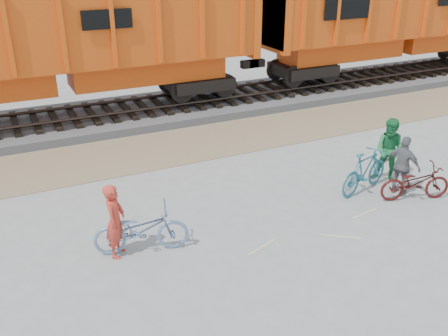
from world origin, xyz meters
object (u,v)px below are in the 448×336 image
Objects in this scene: hopper_car_center at (57,42)px; person_woman at (403,166)px; hopper_car_right at (399,16)px; person_solo at (115,221)px; bicycle_teal at (365,171)px; bicycle_blue at (141,230)px; bicycle_maroon at (415,182)px; person_man at (390,151)px.

hopper_car_center is 11.69m from person_woman.
hopper_car_center is 1.00× the size of hopper_car_right.
person_solo is at bearing 66.41° from person_woman.
bicycle_blue is at bearing 76.03° from bicycle_teal.
bicycle_blue is 1.23× the size of person_solo.
bicycle_maroon is 7.54m from person_solo.
bicycle_blue is (-14.93, -8.81, -2.48)m from hopper_car_right.
hopper_car_center is at bearing 19.81° from bicycle_teal.
hopper_car_center is 10.87m from bicycle_teal.
person_man reaches higher than person_solo.
bicycle_maroon is at bearing -53.51° from hopper_car_center.
bicycle_blue is at bearing -149.45° from hopper_car_right.
hopper_car_right is at bearing -30.73° from person_solo.
person_woman is at bearing -78.38° from bicycle_blue.
person_woman is (6.88, -0.32, 0.27)m from bicycle_blue.
person_woman is (-8.05, -9.13, -2.21)m from hopper_car_right.
person_solo is (-0.43, -8.71, -2.19)m from hopper_car_center.
hopper_car_right is 17.86m from person_solo.
bicycle_maroon is (0.85, -0.94, -0.09)m from bicycle_teal.
person_solo is at bearing -150.55° from hopper_car_right.
person_man is 0.78m from person_woman.
hopper_car_right is at bearing -21.66° from bicycle_maroon.
hopper_car_center reaches higher than person_woman.
person_solo is at bearing -125.40° from person_man.
person_man is (7.13, 0.42, 0.37)m from bicycle_blue.
hopper_car_center reaches higher than person_solo.
person_man is at bearing 10.85° from bicycle_maroon.
bicycle_teal is at bearing -54.20° from hopper_car_center.
person_solo is (-15.43, -8.71, -2.19)m from hopper_car_right.
hopper_car_center is 12.13m from bicycle_maroon.
hopper_car_center is 7.80× the size of person_man.
person_man is 1.12× the size of person_woman.
person_solo is at bearing 92.99° from bicycle_blue.
bicycle_blue is at bearing 102.24° from bicycle_maroon.
bicycle_blue is 1.11× the size of person_man.
hopper_car_right reaches higher than person_man.
bicycle_blue is 1.10× the size of bicycle_maroon.
hopper_car_center is at bearing 14.75° from bicycle_blue.
hopper_car_center is at bearing 16.96° from person_woman.
bicycle_maroon is (6.98, -0.72, -0.05)m from bicycle_blue.
hopper_car_right is 7.80× the size of person_man.
person_woman is (7.38, -0.42, -0.02)m from person_solo.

